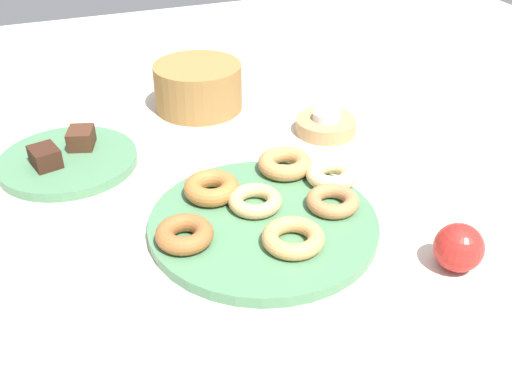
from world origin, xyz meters
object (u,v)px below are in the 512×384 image
at_px(donut_1, 212,188).
at_px(donut_5, 333,201).
at_px(cake_plate, 68,161).
at_px(donut_2, 293,238).
at_px(donut_6, 285,164).
at_px(basket, 198,87).
at_px(donut_3, 258,200).
at_px(candle_holder, 326,126).
at_px(donut_4, 331,175).
at_px(donut_0, 184,234).
at_px(brownie_near, 45,157).
at_px(apple, 459,248).
at_px(donut_plate, 263,224).
at_px(tealight, 326,116).
at_px(brownie_far, 81,138).

relative_size(donut_1, donut_5, 1.08).
bearing_deg(cake_plate, donut_2, -54.37).
bearing_deg(cake_plate, donut_6, -28.57).
height_order(donut_6, basket, basket).
distance_m(donut_1, donut_3, 0.08).
height_order(donut_5, candle_holder, donut_5).
relative_size(donut_4, cake_plate, 0.35).
relative_size(donut_1, donut_6, 0.96).
relative_size(donut_0, donut_2, 0.93).
xyz_separation_m(brownie_near, apple, (0.50, -0.46, 0.00)).
bearing_deg(basket, donut_6, -80.95).
bearing_deg(donut_plate, tealight, 47.15).
xyz_separation_m(donut_4, apple, (0.07, -0.24, 0.00)).
relative_size(donut_plate, cake_plate, 1.43).
xyz_separation_m(donut_1, basket, (0.09, 0.36, 0.02)).
height_order(donut_1, donut_2, donut_1).
bearing_deg(donut_1, donut_4, -9.07).
height_order(cake_plate, apple, apple).
height_order(donut_plate, donut_6, donut_6).
xyz_separation_m(donut_1, candle_holder, (0.29, 0.16, -0.02)).
bearing_deg(donut_6, tealight, 42.37).
bearing_deg(donut_5, basket, 99.56).
bearing_deg(brownie_far, donut_2, -59.54).
bearing_deg(candle_holder, tealight, 0.00).
xyz_separation_m(brownie_near, basket, (0.32, 0.17, 0.01)).
height_order(donut_0, donut_6, donut_6).
relative_size(donut_6, basket, 0.50).
relative_size(donut_4, donut_6, 0.91).
distance_m(brownie_near, apple, 0.69).
bearing_deg(tealight, donut_plate, -132.85).
bearing_deg(tealight, donut_2, -123.77).
relative_size(donut_0, cake_plate, 0.34).
distance_m(cake_plate, candle_holder, 0.49).
bearing_deg(brownie_near, donut_6, -23.90).
bearing_deg(tealight, donut_0, -143.76).
relative_size(donut_3, donut_5, 1.02).
height_order(donut_3, donut_6, donut_6).
bearing_deg(donut_5, donut_3, 157.49).
bearing_deg(tealight, donut_3, -136.51).
bearing_deg(tealight, brownie_near, 176.31).
xyz_separation_m(donut_3, basket, (0.03, 0.42, 0.02)).
distance_m(donut_3, brownie_near, 0.39).
height_order(donut_5, cake_plate, donut_5).
bearing_deg(donut_3, candle_holder, 43.49).
height_order(donut_6, cake_plate, donut_6).
bearing_deg(donut_4, donut_5, -115.71).
distance_m(donut_5, apple, 0.20).
bearing_deg(tealight, candle_holder, 0.00).
distance_m(donut_plate, donut_0, 0.13).
bearing_deg(donut_6, donut_plate, -126.36).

